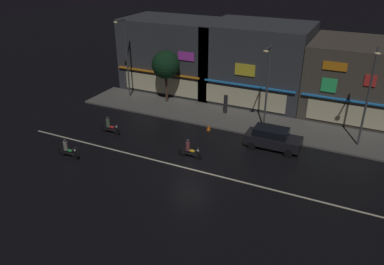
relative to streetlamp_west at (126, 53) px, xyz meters
name	(u,v)px	position (x,y,z in m)	size (l,w,h in m)	color
ground_plane	(190,169)	(11.99, -10.04, -4.78)	(140.00, 140.00, 0.00)	black
lane_divider_stripe	(190,169)	(11.99, -10.04, -4.77)	(29.09, 0.16, 0.01)	beige
sidewalk_far	(235,120)	(11.99, -0.59, -4.71)	(30.62, 4.93, 0.14)	#5B5954
storefront_left_block	(175,54)	(2.81, 5.16, -1.01)	(10.67, 6.73, 7.55)	#383A3F
storefront_center_block	(355,78)	(21.18, 6.07, -1.44)	(8.40, 8.56, 6.69)	#4C443A
storefront_right_block	(258,62)	(11.99, 5.65, -0.95)	(9.87, 7.72, 7.67)	#383A3F
streetlamp_west	(126,53)	(0.00, 0.00, 0.00)	(0.44, 1.64, 7.97)	#47494C
streetlamp_mid	(267,82)	(14.84, -1.54, -0.42)	(0.44, 1.64, 7.16)	#47494C
streetlamp_east	(369,91)	(22.45, -1.42, -0.09)	(0.44, 1.64, 7.79)	#47494C
pedestrian_on_sidewalk	(226,104)	(10.65, 0.36, -3.74)	(0.37, 0.37, 1.94)	#232328
street_tree	(166,65)	(4.21, 0.58, -0.85)	(2.74, 2.74, 5.18)	#473323
parked_car_near_kerb	(273,138)	(16.38, -4.39, -3.91)	(4.30, 1.98, 1.67)	black
motorcycle_lead	(67,150)	(2.98, -12.45, -4.15)	(1.90, 0.60, 1.52)	black
motorcycle_following	(109,127)	(3.32, -7.75, -4.15)	(1.90, 0.60, 1.52)	black
motorcycle_opposite_lane	(189,150)	(11.19, -8.58, -4.15)	(1.90, 0.60, 1.52)	black
traffic_cone	(209,127)	(10.62, -3.56, -4.50)	(0.36, 0.36, 0.55)	orange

